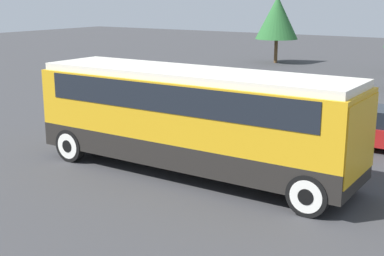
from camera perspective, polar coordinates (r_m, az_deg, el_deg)
name	(u,v)px	position (r m, az deg, el deg)	size (l,w,h in m)	color
ground_plane	(192,173)	(16.54, 0.00, -4.85)	(120.00, 120.00, 0.00)	#38383A
tour_bus	(195,113)	(15.98, 0.29, 1.66)	(10.16, 2.65, 3.20)	black
parked_car_near	(365,127)	(20.33, 18.02, 0.13)	(4.61, 1.93, 1.46)	maroon
parked_car_mid	(253,116)	(21.53, 6.49, 1.27)	(4.00, 1.95, 1.27)	#2D5638
tree_right	(277,18)	(44.43, 9.07, 11.55)	(3.43, 3.43, 5.36)	brown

